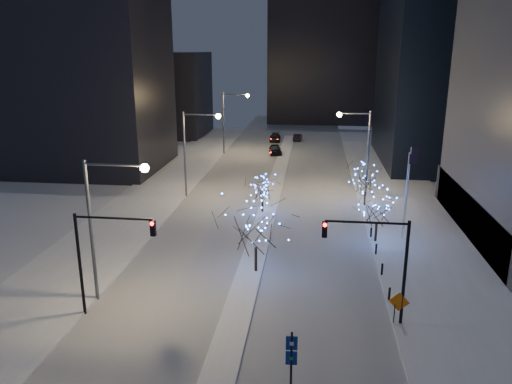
# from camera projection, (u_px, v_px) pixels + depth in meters

# --- Properties ---
(ground) EXTENTS (160.00, 160.00, 0.00)m
(ground) POSITION_uv_depth(u_px,v_px,m) (234.00, 323.00, 31.87)
(ground) COLOR silver
(ground) RESTS_ON ground
(road) EXTENTS (20.00, 130.00, 0.02)m
(road) POSITION_uv_depth(u_px,v_px,m) (276.00, 182.00, 65.25)
(road) COLOR silver
(road) RESTS_ON ground
(median) EXTENTS (2.00, 80.00, 0.15)m
(median) POSITION_uv_depth(u_px,v_px,m) (273.00, 192.00, 60.46)
(median) COLOR white
(median) RESTS_ON ground
(east_sidewalk) EXTENTS (10.00, 90.00, 0.15)m
(east_sidewalk) POSITION_uv_depth(u_px,v_px,m) (416.00, 225.00, 49.26)
(east_sidewalk) COLOR white
(east_sidewalk) RESTS_ON ground
(west_sidewalk) EXTENTS (8.00, 90.00, 0.15)m
(west_sidewalk) POSITION_uv_depth(u_px,v_px,m) (133.00, 214.00, 52.47)
(west_sidewalk) COLOR white
(west_sidewalk) RESTS_ON ground
(filler_west_near) EXTENTS (22.00, 18.00, 24.00)m
(filler_west_near) POSITION_uv_depth(u_px,v_px,m) (81.00, 84.00, 69.77)
(filler_west_near) COLOR black
(filler_west_near) RESTS_ON ground
(filler_west_far) EXTENTS (18.00, 16.00, 16.00)m
(filler_west_far) POSITION_uv_depth(u_px,v_px,m) (160.00, 94.00, 99.28)
(filler_west_far) COLOR black
(filler_west_far) RESTS_ON ground
(horizon_block) EXTENTS (24.00, 14.00, 42.00)m
(horizon_block) POSITION_uv_depth(u_px,v_px,m) (323.00, 29.00, 113.08)
(horizon_block) COLOR black
(horizon_block) RESTS_ON ground
(street_lamp_w_near) EXTENTS (4.40, 0.56, 10.00)m
(street_lamp_w_near) POSITION_uv_depth(u_px,v_px,m) (105.00, 212.00, 32.95)
(street_lamp_w_near) COLOR #595E66
(street_lamp_w_near) RESTS_ON ground
(street_lamp_w_mid) EXTENTS (4.40, 0.56, 10.00)m
(street_lamp_w_mid) POSITION_uv_depth(u_px,v_px,m) (193.00, 143.00, 56.79)
(street_lamp_w_mid) COLOR #595E66
(street_lamp_w_mid) RESTS_ON ground
(street_lamp_w_far) EXTENTS (4.40, 0.56, 10.00)m
(street_lamp_w_far) POSITION_uv_depth(u_px,v_px,m) (230.00, 114.00, 80.64)
(street_lamp_w_far) COLOR #595E66
(street_lamp_w_far) RESTS_ON ground
(street_lamp_east) EXTENTS (3.90, 0.56, 10.00)m
(street_lamp_east) POSITION_uv_depth(u_px,v_px,m) (361.00, 142.00, 57.56)
(street_lamp_east) COLOR #595E66
(street_lamp_east) RESTS_ON ground
(traffic_signal_west) EXTENTS (5.26, 0.43, 7.00)m
(traffic_signal_west) POSITION_uv_depth(u_px,v_px,m) (102.00, 248.00, 31.47)
(traffic_signal_west) COLOR black
(traffic_signal_west) RESTS_ON ground
(traffic_signal_east) EXTENTS (5.26, 0.43, 7.00)m
(traffic_signal_east) POSITION_uv_depth(u_px,v_px,m) (380.00, 255.00, 30.50)
(traffic_signal_east) COLOR black
(traffic_signal_east) RESTS_ON ground
(flagpoles) EXTENTS (1.35, 2.60, 8.00)m
(flagpoles) POSITION_uv_depth(u_px,v_px,m) (408.00, 186.00, 45.50)
(flagpoles) COLOR silver
(flagpoles) RESTS_ON east_sidewalk
(bollards) EXTENTS (0.16, 12.16, 0.90)m
(bollards) POSITION_uv_depth(u_px,v_px,m) (379.00, 259.00, 40.11)
(bollards) COLOR black
(bollards) RESTS_ON east_sidewalk
(car_near) EXTENTS (2.60, 4.94, 1.60)m
(car_near) POSITION_uv_depth(u_px,v_px,m) (275.00, 150.00, 81.84)
(car_near) COLOR black
(car_near) RESTS_ON ground
(car_mid) EXTENTS (1.69, 4.01, 1.29)m
(car_mid) POSITION_uv_depth(u_px,v_px,m) (298.00, 137.00, 93.86)
(car_mid) COLOR black
(car_mid) RESTS_ON ground
(car_far) EXTENTS (2.13, 4.89, 1.40)m
(car_far) POSITION_uv_depth(u_px,v_px,m) (275.00, 137.00, 93.29)
(car_far) COLOR black
(car_far) RESTS_ON ground
(holiday_tree_median_near) EXTENTS (7.11, 7.11, 6.38)m
(holiday_tree_median_near) POSITION_uv_depth(u_px,v_px,m) (256.00, 223.00, 37.88)
(holiday_tree_median_near) COLOR black
(holiday_tree_median_near) RESTS_ON median
(holiday_tree_median_far) EXTENTS (3.35, 3.35, 3.88)m
(holiday_tree_median_far) POSITION_uv_depth(u_px,v_px,m) (262.00, 188.00, 52.27)
(holiday_tree_median_far) COLOR black
(holiday_tree_median_far) RESTS_ON median
(holiday_tree_plaza_near) EXTENTS (4.32, 4.32, 4.83)m
(holiday_tree_plaza_near) POSITION_uv_depth(u_px,v_px,m) (378.00, 208.00, 44.14)
(holiday_tree_plaza_near) COLOR black
(holiday_tree_plaza_near) RESTS_ON east_sidewalk
(holiday_tree_plaza_far) EXTENTS (4.70, 4.70, 4.98)m
(holiday_tree_plaza_far) POSITION_uv_depth(u_px,v_px,m) (366.00, 178.00, 54.34)
(holiday_tree_plaza_far) COLOR black
(holiday_tree_plaza_far) RESTS_ON east_sidewalk
(wayfinding_sign) EXTENTS (0.59, 0.11, 3.32)m
(wayfinding_sign) POSITION_uv_depth(u_px,v_px,m) (291.00, 355.00, 25.15)
(wayfinding_sign) COLOR black
(wayfinding_sign) RESTS_ON ground
(construction_sign) EXTENTS (1.29, 0.26, 2.14)m
(construction_sign) POSITION_uv_depth(u_px,v_px,m) (399.00, 305.00, 31.24)
(construction_sign) COLOR black
(construction_sign) RESTS_ON east_sidewalk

